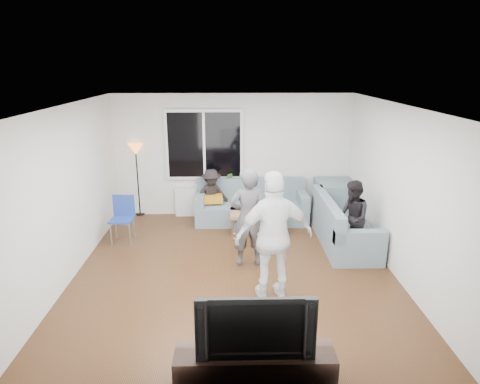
{
  "coord_description": "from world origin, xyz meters",
  "views": [
    {
      "loc": [
        -0.05,
        -6.04,
        3.17
      ],
      "look_at": [
        0.1,
        0.6,
        1.15
      ],
      "focal_mm": 31.58,
      "sensor_mm": 36.0,
      "label": 1
    }
  ],
  "objects_px": {
    "side_chair": "(122,220)",
    "player_right": "(274,237)",
    "spectator_back": "(211,196)",
    "sofa_right_section": "(345,222)",
    "tv_console": "(255,370)",
    "sofa_back_section": "(251,202)",
    "floor_lamp": "(138,180)",
    "television": "(255,322)",
    "coffee_table": "(258,222)",
    "player_left": "(248,218)",
    "spectator_right": "(352,218)"
  },
  "relations": [
    {
      "from": "coffee_table",
      "to": "side_chair",
      "type": "relative_size",
      "value": 1.28
    },
    {
      "from": "floor_lamp",
      "to": "player_right",
      "type": "relative_size",
      "value": 0.85
    },
    {
      "from": "coffee_table",
      "to": "spectator_back",
      "type": "height_order",
      "value": "spectator_back"
    },
    {
      "from": "floor_lamp",
      "to": "television",
      "type": "xyz_separation_m",
      "value": [
        2.23,
        -5.25,
        -0.01
      ]
    },
    {
      "from": "player_right",
      "to": "sofa_right_section",
      "type": "bearing_deg",
      "value": -139.26
    },
    {
      "from": "side_chair",
      "to": "player_right",
      "type": "xyz_separation_m",
      "value": [
        2.58,
        -2.0,
        0.49
      ]
    },
    {
      "from": "coffee_table",
      "to": "television",
      "type": "bearing_deg",
      "value": -94.13
    },
    {
      "from": "side_chair",
      "to": "spectator_back",
      "type": "xyz_separation_m",
      "value": [
        1.6,
        1.06,
        0.13
      ]
    },
    {
      "from": "spectator_right",
      "to": "player_right",
      "type": "bearing_deg",
      "value": -46.04
    },
    {
      "from": "spectator_right",
      "to": "tv_console",
      "type": "height_order",
      "value": "spectator_right"
    },
    {
      "from": "floor_lamp",
      "to": "sofa_right_section",
      "type": "bearing_deg",
      "value": -22.32
    },
    {
      "from": "player_left",
      "to": "television",
      "type": "relative_size",
      "value": 1.41
    },
    {
      "from": "floor_lamp",
      "to": "coffee_table",
      "type": "bearing_deg",
      "value": -22.22
    },
    {
      "from": "side_chair",
      "to": "player_left",
      "type": "distance_m",
      "value": 2.49
    },
    {
      "from": "sofa_right_section",
      "to": "spectator_back",
      "type": "xyz_separation_m",
      "value": [
        -2.47,
        1.22,
        0.13
      ]
    },
    {
      "from": "tv_console",
      "to": "player_right",
      "type": "bearing_deg",
      "value": 78.44
    },
    {
      "from": "tv_console",
      "to": "sofa_right_section",
      "type": "bearing_deg",
      "value": 62.75
    },
    {
      "from": "coffee_table",
      "to": "tv_console",
      "type": "height_order",
      "value": "tv_console"
    },
    {
      "from": "floor_lamp",
      "to": "television",
      "type": "distance_m",
      "value": 5.7
    },
    {
      "from": "spectator_back",
      "to": "tv_console",
      "type": "height_order",
      "value": "spectator_back"
    },
    {
      "from": "spectator_right",
      "to": "television",
      "type": "bearing_deg",
      "value": -30.11
    },
    {
      "from": "sofa_right_section",
      "to": "floor_lamp",
      "type": "height_order",
      "value": "floor_lamp"
    },
    {
      "from": "player_right",
      "to": "spectator_back",
      "type": "bearing_deg",
      "value": -82.28
    },
    {
      "from": "floor_lamp",
      "to": "player_left",
      "type": "relative_size",
      "value": 0.96
    },
    {
      "from": "player_left",
      "to": "player_right",
      "type": "distance_m",
      "value": 1.09
    },
    {
      "from": "floor_lamp",
      "to": "spectator_back",
      "type": "height_order",
      "value": "floor_lamp"
    },
    {
      "from": "sofa_right_section",
      "to": "coffee_table",
      "type": "relative_size",
      "value": 1.82
    },
    {
      "from": "sofa_right_section",
      "to": "player_right",
      "type": "height_order",
      "value": "player_right"
    },
    {
      "from": "sofa_right_section",
      "to": "spectator_right",
      "type": "bearing_deg",
      "value": -180.0
    },
    {
      "from": "spectator_back",
      "to": "sofa_back_section",
      "type": "bearing_deg",
      "value": -20.67
    },
    {
      "from": "sofa_back_section",
      "to": "spectator_back",
      "type": "xyz_separation_m",
      "value": [
        -0.83,
        0.03,
        0.13
      ]
    },
    {
      "from": "coffee_table",
      "to": "tv_console",
      "type": "relative_size",
      "value": 0.69
    },
    {
      "from": "side_chair",
      "to": "spectator_back",
      "type": "bearing_deg",
      "value": 36.84
    },
    {
      "from": "sofa_back_section",
      "to": "side_chair",
      "type": "height_order",
      "value": "side_chair"
    },
    {
      "from": "player_right",
      "to": "spectator_right",
      "type": "bearing_deg",
      "value": -146.23
    },
    {
      "from": "spectator_back",
      "to": "floor_lamp",
      "type": "bearing_deg",
      "value": 145.64
    },
    {
      "from": "side_chair",
      "to": "player_left",
      "type": "bearing_deg",
      "value": -19.44
    },
    {
      "from": "side_chair",
      "to": "floor_lamp",
      "type": "distance_m",
      "value": 1.55
    },
    {
      "from": "coffee_table",
      "to": "player_right",
      "type": "height_order",
      "value": "player_right"
    },
    {
      "from": "sofa_back_section",
      "to": "player_right",
      "type": "relative_size",
      "value": 1.25
    },
    {
      "from": "player_right",
      "to": "television",
      "type": "relative_size",
      "value": 1.6
    },
    {
      "from": "coffee_table",
      "to": "television",
      "type": "relative_size",
      "value": 0.96
    },
    {
      "from": "coffee_table",
      "to": "player_left",
      "type": "distance_m",
      "value": 1.57
    },
    {
      "from": "sofa_right_section",
      "to": "television",
      "type": "bearing_deg",
      "value": 152.75
    },
    {
      "from": "sofa_right_section",
      "to": "player_right",
      "type": "xyz_separation_m",
      "value": [
        -1.49,
        -1.83,
        0.5
      ]
    },
    {
      "from": "coffee_table",
      "to": "spectator_right",
      "type": "distance_m",
      "value": 1.91
    },
    {
      "from": "spectator_back",
      "to": "sofa_right_section",
      "type": "bearing_deg",
      "value": -44.86
    },
    {
      "from": "sofa_right_section",
      "to": "tv_console",
      "type": "xyz_separation_m",
      "value": [
        -1.84,
        -3.58,
        -0.2
      ]
    },
    {
      "from": "coffee_table",
      "to": "tv_console",
      "type": "bearing_deg",
      "value": -94.13
    },
    {
      "from": "sofa_back_section",
      "to": "sofa_right_section",
      "type": "bearing_deg",
      "value": -35.9
    }
  ]
}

